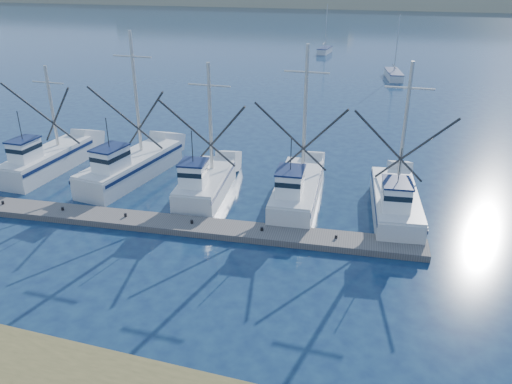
% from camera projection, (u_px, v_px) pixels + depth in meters
% --- Properties ---
extents(ground, '(500.00, 500.00, 0.00)m').
position_uv_depth(ground, '(267.00, 322.00, 20.65)').
color(ground, '#0D1C3A').
rests_on(ground, ground).
extents(floating_dock, '(27.52, 4.23, 0.37)m').
position_uv_depth(floating_dock, '(175.00, 225.00, 28.14)').
color(floating_dock, '#5C5753').
rests_on(floating_dock, ground).
extents(trawler_fleet, '(27.05, 9.24, 9.78)m').
position_uv_depth(trawler_fleet, '(204.00, 179.00, 32.27)').
color(trawler_fleet, silver).
rests_on(trawler_fleet, ground).
extents(sailboat_near, '(2.88, 6.38, 8.10)m').
position_uv_depth(sailboat_near, '(393.00, 75.00, 66.83)').
color(sailboat_near, silver).
rests_on(sailboat_near, ground).
extents(sailboat_far, '(1.92, 5.10, 8.10)m').
position_uv_depth(sailboat_far, '(325.00, 50.00, 87.15)').
color(sailboat_far, silver).
rests_on(sailboat_far, ground).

